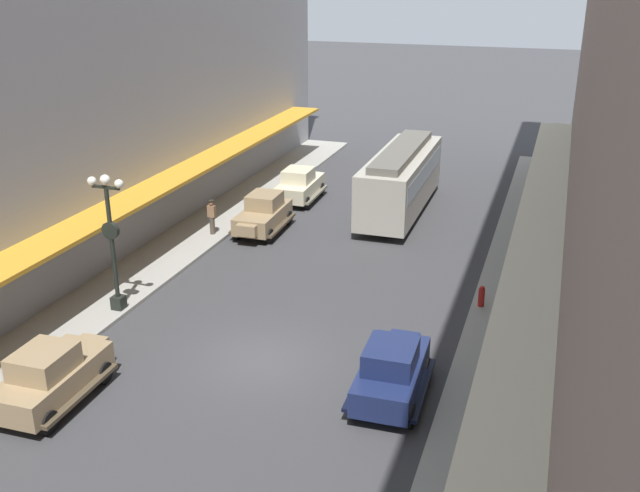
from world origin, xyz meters
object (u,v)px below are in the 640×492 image
parked_car_2 (392,369)px  parked_car_0 (51,374)px  pedestrian_1 (212,217)px  fire_hydrant (482,296)px  pedestrian_0 (535,291)px  parked_car_1 (300,184)px  lamp_post_with_clock (111,237)px  parked_car_3 (263,213)px  streetcar (401,177)px

parked_car_2 → parked_car_0: bearing=-159.7°
parked_car_2 → pedestrian_1: 15.50m
parked_car_2 → fire_hydrant: 7.10m
parked_car_0 → pedestrian_0: size_ratio=2.61×
parked_car_2 → pedestrian_0: size_ratio=2.62×
parked_car_0 → fire_hydrant: 15.23m
pedestrian_0 → pedestrian_1: 15.40m
parked_car_0 → parked_car_1: 20.77m
fire_hydrant → lamp_post_with_clock: bearing=-160.4°
parked_car_1 → lamp_post_with_clock: (-1.67, -14.99, 2.04)m
parked_car_2 → fire_hydrant: bearing=75.1°
parked_car_3 → parked_car_0: bearing=-90.5°
parked_car_2 → lamp_post_with_clock: 11.35m
parked_car_2 → parked_car_3: size_ratio=1.00×
parked_car_0 → pedestrian_0: (13.09, 10.42, 0.05)m
parked_car_1 → pedestrian_0: (12.96, -10.35, 0.05)m
parked_car_2 → lamp_post_with_clock: bearing=168.0°
streetcar → lamp_post_with_clock: bearing=-116.4°
parked_car_3 → lamp_post_with_clock: size_ratio=0.83×
parked_car_0 → parked_car_2: (9.38, 3.46, 0.00)m
parked_car_2 → pedestrian_0: parked_car_2 is taller
streetcar → lamp_post_with_clock: size_ratio=1.86×
parked_car_2 → streetcar: streetcar is taller
parked_car_1 → pedestrian_0: 16.59m
parked_car_2 → fire_hydrant: parked_car_2 is taller
pedestrian_1 → parked_car_0: bearing=-82.6°
parked_car_0 → fire_hydrant: bearing=42.6°
parked_car_3 → pedestrian_1: bearing=-143.4°
parked_car_3 → pedestrian_0: size_ratio=2.63×
pedestrian_1 → streetcar: bearing=40.0°
parked_car_1 → parked_car_0: bearing=-90.4°
parked_car_2 → lamp_post_with_clock: size_ratio=0.83×
parked_car_1 → parked_car_2: same height
fire_hydrant → pedestrian_0: size_ratio=0.50×
fire_hydrant → pedestrian_0: bearing=3.4°
parked_car_2 → pedestrian_1: bearing=136.4°
parked_car_2 → pedestrian_1: (-11.23, 10.68, 0.07)m
parked_car_2 → parked_car_3: bearing=127.2°
parked_car_1 → pedestrian_0: size_ratio=2.62×
parked_car_3 → pedestrian_1: (-2.00, -1.48, 0.07)m
fire_hydrant → parked_car_2: bearing=-104.9°
parked_car_3 → pedestrian_0: bearing=-21.9°
streetcar → parked_car_3: bearing=-138.9°
streetcar → parked_car_0: bearing=-105.7°
fire_hydrant → pedestrian_1: 13.61m
streetcar → pedestrian_0: 12.51m
lamp_post_with_clock → pedestrian_0: bearing=17.6°
parked_car_1 → lamp_post_with_clock: bearing=-96.4°
parked_car_3 → fire_hydrant: (11.06, -5.31, -0.38)m
parked_car_3 → streetcar: size_ratio=0.45×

